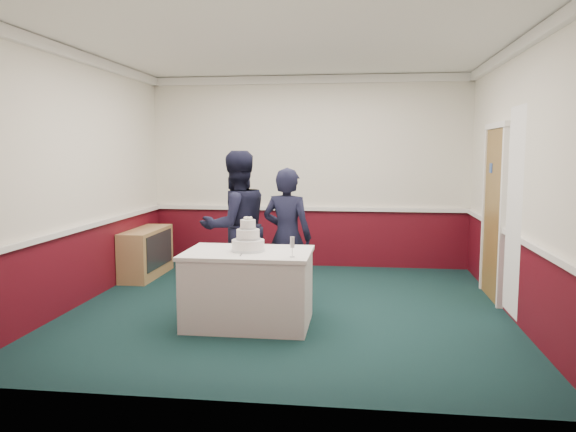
# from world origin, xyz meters

# --- Properties ---
(ground) EXTENTS (5.00, 5.00, 0.00)m
(ground) POSITION_xyz_m (0.00, 0.00, 0.00)
(ground) COLOR #122A2C
(ground) RESTS_ON ground
(room_shell) EXTENTS (5.00, 5.00, 3.00)m
(room_shell) POSITION_xyz_m (0.08, 0.61, 1.97)
(room_shell) COLOR silver
(room_shell) RESTS_ON ground
(sideboard) EXTENTS (0.41, 1.20, 0.70)m
(sideboard) POSITION_xyz_m (-2.28, 1.40, 0.35)
(sideboard) COLOR tan
(sideboard) RESTS_ON ground
(cake_table) EXTENTS (1.32, 0.92, 0.79)m
(cake_table) POSITION_xyz_m (-0.34, -0.66, 0.40)
(cake_table) COLOR white
(cake_table) RESTS_ON ground
(wedding_cake) EXTENTS (0.35, 0.35, 0.36)m
(wedding_cake) POSITION_xyz_m (-0.34, -0.66, 0.90)
(wedding_cake) COLOR white
(wedding_cake) RESTS_ON cake_table
(cake_knife) EXTENTS (0.04, 0.22, 0.00)m
(cake_knife) POSITION_xyz_m (-0.37, -0.86, 0.79)
(cake_knife) COLOR silver
(cake_knife) RESTS_ON cake_table
(champagne_flute) EXTENTS (0.05, 0.05, 0.21)m
(champagne_flute) POSITION_xyz_m (0.16, -0.94, 0.93)
(champagne_flute) COLOR silver
(champagne_flute) RESTS_ON cake_table
(person_man) EXTENTS (1.13, 1.09, 1.84)m
(person_man) POSITION_xyz_m (-0.67, 0.24, 0.92)
(person_man) COLOR black
(person_man) RESTS_ON ground
(person_woman) EXTENTS (0.67, 0.52, 1.64)m
(person_woman) POSITION_xyz_m (-0.04, 0.15, 0.82)
(person_woman) COLOR black
(person_woman) RESTS_ON ground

